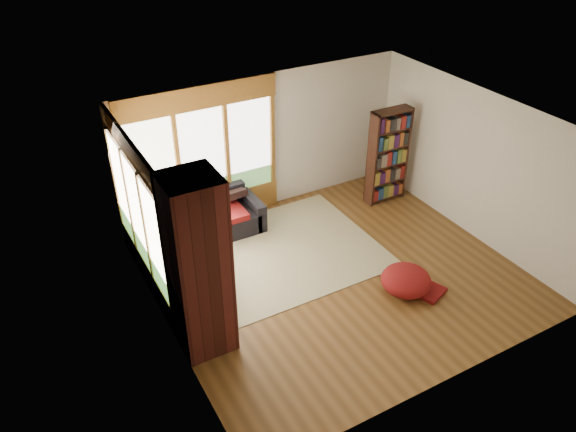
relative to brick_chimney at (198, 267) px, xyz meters
name	(u,v)px	position (x,y,z in m)	size (l,w,h in m)	color
floor	(337,275)	(2.40, 0.35, -1.30)	(5.50, 5.50, 0.00)	brown
ceiling	(346,125)	(2.40, 0.35, 1.30)	(5.50, 5.50, 0.00)	white
wall_back	(264,144)	(2.40, 2.85, 0.00)	(5.50, 0.04, 2.60)	silver
wall_front	(460,305)	(2.40, -2.15, 0.00)	(5.50, 0.04, 2.60)	silver
wall_left	(163,261)	(-0.35, 0.35, 0.00)	(0.04, 5.00, 2.60)	silver
wall_right	(476,165)	(5.15, 0.35, 0.00)	(0.04, 5.00, 2.60)	silver
windows_back	(203,156)	(1.20, 2.82, 0.05)	(2.82, 0.10, 1.90)	#946325
windows_left	(138,213)	(-0.32, 1.55, 0.05)	(0.10, 2.62, 1.90)	#946325
roller_blind	(120,165)	(-0.29, 2.38, 0.45)	(0.03, 0.72, 0.90)	olive
brick_chimney	(198,267)	(0.00, 0.00, 0.00)	(0.70, 0.70, 2.60)	#471914
sectional_sofa	(183,241)	(0.45, 2.05, -1.00)	(2.20, 2.20, 0.80)	black
area_rug	(275,254)	(1.79, 1.33, -1.29)	(3.46, 2.65, 0.01)	beige
bookshelf	(388,156)	(4.54, 1.93, -0.37)	(0.80, 0.27, 1.86)	#3A1D13
pouf	(406,280)	(3.10, -0.49, -1.08)	(0.77, 0.77, 0.42)	maroon
dog_tan	(181,214)	(0.48, 2.11, -0.52)	(0.92, 0.96, 0.47)	brown
dog_brindle	(187,241)	(0.31, 1.37, -0.55)	(0.81, 0.88, 0.43)	black
throw_pillows	(180,213)	(0.48, 2.20, -0.54)	(1.98, 1.68, 0.45)	black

